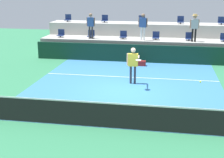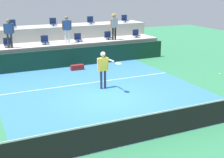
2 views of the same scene
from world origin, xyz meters
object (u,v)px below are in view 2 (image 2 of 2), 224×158
object	(u,v)px
stadium_chair_upper_left	(12,25)
spectator_in_white	(9,31)
stadium_chair_lower_far_right	(136,34)
tennis_ball	(220,74)
spectator_with_hat	(114,24)
stadium_chair_lower_mid_left	(45,41)
stadium_chair_lower_right	(108,36)
stadium_chair_lower_mid_right	(78,38)
stadium_chair_lower_left	(8,43)
equipment_bag	(77,67)
stadium_chair_upper_far_right	(125,19)
spectator_leaning_on_rail	(67,27)
tennis_player	(104,66)
stadium_chair_upper_right	(91,21)
stadium_chair_upper_center	(53,23)

from	to	relation	value
stadium_chair_upper_left	spectator_in_white	distance (m)	2.24
stadium_chair_lower_far_right	tennis_ball	xyz separation A→B (m)	(-2.28, -10.42, 0.08)
stadium_chair_upper_left	spectator_with_hat	xyz separation A→B (m)	(6.08, -2.18, -0.03)
stadium_chair_upper_left	spectator_in_white	world-z (taller)	spectator_in_white
stadium_chair_lower_mid_left	stadium_chair_lower_right	xyz separation A→B (m)	(4.22, 0.00, 0.00)
stadium_chair_lower_mid_right	spectator_with_hat	world-z (taller)	spectator_with_hat
stadium_chair_lower_left	equipment_bag	xyz separation A→B (m)	(3.46, -2.17, -1.31)
spectator_with_hat	spectator_in_white	bearing A→B (deg)	180.00
stadium_chair_lower_right	equipment_bag	bearing A→B (deg)	-143.52
spectator_with_hat	stadium_chair_lower_mid_left	bearing A→B (deg)	175.10
tennis_ball	stadium_chair_upper_far_right	bearing A→B (deg)	79.33
spectator_leaning_on_rail	spectator_with_hat	world-z (taller)	spectator_with_hat
tennis_player	equipment_bag	size ratio (longest dim) A/B	2.33
equipment_bag	spectator_in_white	bearing A→B (deg)	152.16
stadium_chair_lower_mid_right	spectator_in_white	xyz separation A→B (m)	(-4.21, -0.38, 0.78)
stadium_chair_lower_far_right	stadium_chair_upper_far_right	world-z (taller)	stadium_chair_upper_far_right
stadium_chair_lower_right	stadium_chair_upper_right	xyz separation A→B (m)	(-0.53, 1.80, 0.85)
stadium_chair_upper_left	stadium_chair_upper_right	world-z (taller)	same
stadium_chair_lower_left	stadium_chair_upper_far_right	size ratio (longest dim) A/B	1.00
stadium_chair_upper_right	spectator_leaning_on_rail	xyz separation A→B (m)	(-2.39, -2.18, -0.05)
stadium_chair_upper_center	equipment_bag	xyz separation A→B (m)	(0.26, -3.97, -2.16)
stadium_chair_lower_mid_left	stadium_chair_lower_right	world-z (taller)	same
tennis_ball	spectator_with_hat	bearing A→B (deg)	87.65
stadium_chair_lower_right	spectator_with_hat	xyz separation A→B (m)	(0.26, -0.38, 0.82)
stadium_chair_lower_mid_right	stadium_chair_lower_right	bearing A→B (deg)	0.00
stadium_chair_upper_center	stadium_chair_upper_far_right	distance (m)	5.34
tennis_ball	equipment_bag	size ratio (longest dim) A/B	0.09
spectator_in_white	spectator_leaning_on_rail	world-z (taller)	spectator_leaning_on_rail
stadium_chair_upper_right	stadium_chair_upper_left	bearing A→B (deg)	180.00
stadium_chair_lower_mid_right	stadium_chair_upper_right	world-z (taller)	stadium_chair_upper_right
stadium_chair_lower_mid_right	spectator_with_hat	distance (m)	2.52
stadium_chair_upper_center	tennis_player	distance (m)	7.84
stadium_chair_upper_right	tennis_ball	xyz separation A→B (m)	(0.38, -12.22, -0.77)
stadium_chair_lower_far_right	equipment_bag	world-z (taller)	stadium_chair_lower_far_right
stadium_chair_lower_left	tennis_player	world-z (taller)	tennis_player
stadium_chair_upper_far_right	stadium_chair_lower_far_right	bearing A→B (deg)	-90.60
stadium_chair_lower_mid_right	stadium_chair_upper_center	distance (m)	2.27
stadium_chair_lower_far_right	spectator_with_hat	distance (m)	2.08
stadium_chair_upper_right	tennis_ball	size ratio (longest dim) A/B	7.65
spectator_leaning_on_rail	tennis_ball	distance (m)	10.43
stadium_chair_upper_left	equipment_bag	xyz separation A→B (m)	(2.89, -3.97, -2.16)
stadium_chair_lower_left	tennis_ball	distance (m)	12.14
spectator_with_hat	stadium_chair_lower_far_right	bearing A→B (deg)	11.60
tennis_ball	stadium_chair_upper_left	bearing A→B (deg)	114.87
stadium_chair_upper_center	spectator_with_hat	distance (m)	4.08
stadium_chair_lower_mid_right	equipment_bag	bearing A→B (deg)	-111.22
spectator_in_white	stadium_chair_lower_far_right	bearing A→B (deg)	2.61
spectator_in_white	tennis_player	bearing A→B (deg)	-58.43
stadium_chair_lower_right	stadium_chair_lower_far_right	bearing A→B (deg)	0.00
stadium_chair_lower_mid_right	stadium_chair_upper_left	bearing A→B (deg)	154.22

